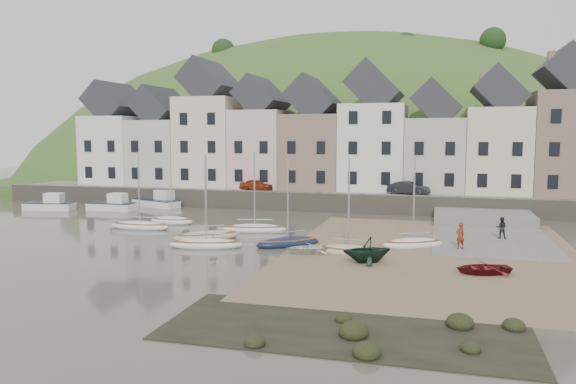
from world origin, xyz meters
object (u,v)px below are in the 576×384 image
(car_left, at_px, (256,185))
(person_dark, at_px, (501,228))
(rowboat_green, at_px, (367,249))
(rowboat_red, at_px, (483,268))
(car_right, at_px, (409,188))
(sailboat_0, at_px, (140,225))
(person_red, at_px, (460,236))
(rowboat_white, at_px, (308,248))

(car_left, bearing_deg, person_dark, -121.46)
(rowboat_green, height_order, person_dark, person_dark)
(rowboat_red, height_order, car_right, car_right)
(car_right, bearing_deg, rowboat_red, -153.37)
(sailboat_0, bearing_deg, rowboat_green, -20.72)
(person_red, xyz_separation_m, car_right, (-4.29, 17.98, 1.28))
(person_red, bearing_deg, rowboat_white, -14.25)
(sailboat_0, relative_size, rowboat_white, 2.24)
(sailboat_0, xyz_separation_m, person_dark, (27.20, 2.55, 0.62))
(rowboat_red, bearing_deg, rowboat_green, -116.80)
(sailboat_0, height_order, rowboat_white, sailboat_0)
(sailboat_0, bearing_deg, car_right, 38.71)
(rowboat_red, relative_size, person_red, 1.71)
(rowboat_white, relative_size, rowboat_red, 0.96)
(rowboat_white, distance_m, car_right, 22.20)
(rowboat_red, distance_m, person_dark, 10.90)
(rowboat_green, distance_m, car_left, 27.38)
(rowboat_green, distance_m, person_dark, 12.76)
(rowboat_red, bearing_deg, person_red, 171.18)
(car_left, height_order, car_right, car_right)
(car_left, relative_size, car_right, 0.87)
(person_dark, bearing_deg, rowboat_green, 50.49)
(sailboat_0, bearing_deg, person_red, -4.63)
(rowboat_green, height_order, car_left, car_left)
(person_red, xyz_separation_m, car_left, (-19.87, 17.98, 1.21))
(sailboat_0, xyz_separation_m, rowboat_red, (25.25, -8.16, 0.10))
(rowboat_green, relative_size, car_right, 0.72)
(person_red, height_order, car_right, car_right)
(sailboat_0, bearing_deg, person_dark, 5.36)
(rowboat_green, height_order, rowboat_red, rowboat_green)
(sailboat_0, distance_m, car_left, 16.72)
(person_dark, bearing_deg, rowboat_red, 80.61)
(rowboat_red, xyz_separation_m, car_right, (-5.26, 24.18, 1.89))
(sailboat_0, relative_size, car_left, 1.83)
(rowboat_white, distance_m, person_dark, 14.63)
(car_left, bearing_deg, rowboat_green, -148.82)
(rowboat_white, bearing_deg, sailboat_0, -134.68)
(person_red, bearing_deg, rowboat_red, 63.60)
(rowboat_green, bearing_deg, rowboat_white, -139.84)
(rowboat_green, xyz_separation_m, car_left, (-14.53, 23.17, 1.37))
(person_red, bearing_deg, sailboat_0, -39.99)
(sailboat_0, height_order, rowboat_green, sailboat_0)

